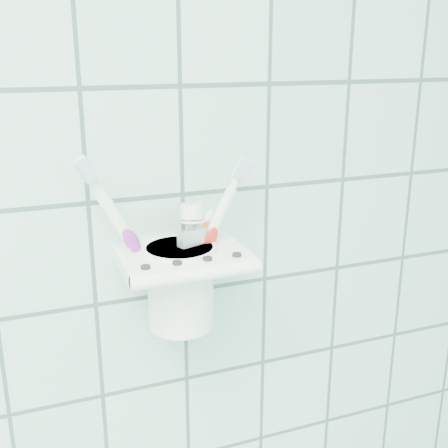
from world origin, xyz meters
name	(u,v)px	position (x,y,z in m)	size (l,w,h in m)	color
holder_bracket	(182,258)	(0.63, 1.15, 1.31)	(0.14, 0.11, 0.04)	white
cup	(180,283)	(0.63, 1.16, 1.28)	(0.08, 0.08, 0.10)	white
toothbrush_pink	(173,224)	(0.63, 1.17, 1.35)	(0.10, 0.02, 0.21)	white
toothbrush_blue	(186,235)	(0.64, 1.17, 1.33)	(0.07, 0.06, 0.19)	white
toothbrush_orange	(168,235)	(0.62, 1.16, 1.34)	(0.09, 0.02, 0.19)	white
toothpaste_tube	(194,256)	(0.64, 1.15, 1.32)	(0.04, 0.04, 0.14)	silver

